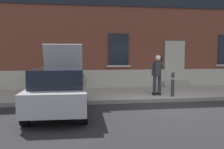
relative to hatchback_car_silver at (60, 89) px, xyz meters
The scene contains 11 objects.
ground_plane 4.08m from the hatchback_car_silver, ahead, with size 80.00×80.00×0.00m, color #232326.
sidewalk 5.08m from the hatchback_car_silver, 37.25° to the left, with size 24.00×3.60×0.15m, color #99968E.
curb_edge 4.23m from the hatchback_car_silver, 16.45° to the left, with size 24.00×0.12×0.15m, color gray.
building_facade 7.43m from the hatchback_car_silver, 54.10° to the left, with size 24.00×1.52×7.50m.
entrance_stoop 7.58m from the hatchback_car_silver, 37.22° to the left, with size 1.47×0.64×0.32m.
hatchback_car_silver is the anchor object (origin of this frame).
bollard_near_person 4.86m from the hatchback_car_silver, 19.09° to the left, with size 0.15×0.15×1.04m.
bollard_far_left 1.78m from the hatchback_car_silver, 63.75° to the left, with size 0.15×0.15×1.04m.
person_on_phone 4.52m from the hatchback_car_silver, 26.05° to the left, with size 0.51×0.47×1.75m.
planter_charcoal 4.53m from the hatchback_car_silver, 109.47° to the left, with size 0.44×0.44×0.86m.
planter_cream 4.44m from the hatchback_car_silver, 81.47° to the left, with size 0.44×0.44×0.86m.
Camera 1 is at (-3.45, -8.28, 1.95)m, focal length 38.51 mm.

